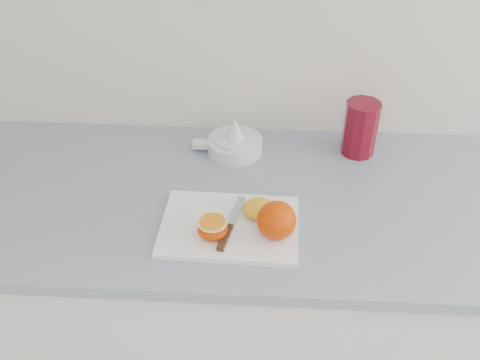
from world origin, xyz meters
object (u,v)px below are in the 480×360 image
at_px(half_orange, 213,228).
at_px(red_tumbler, 360,130).
at_px(cutting_board, 230,226).
at_px(citrus_juicer, 234,142).
at_px(counter, 262,311).

height_order(half_orange, red_tumbler, red_tumbler).
relative_size(cutting_board, half_orange, 4.63).
bearing_deg(red_tumbler, cutting_board, -134.82).
bearing_deg(cutting_board, citrus_juicer, 91.82).
bearing_deg(cutting_board, red_tumbler, 45.18).
xyz_separation_m(half_orange, red_tumbler, (0.36, 0.36, 0.04)).
height_order(cutting_board, citrus_juicer, citrus_juicer).
bearing_deg(cutting_board, half_orange, -131.95).
bearing_deg(half_orange, counter, 54.87).
bearing_deg(counter, half_orange, -125.13).
relative_size(cutting_board, red_tumbler, 2.05).
xyz_separation_m(counter, red_tumbler, (0.24, 0.20, 0.51)).
xyz_separation_m(cutting_board, citrus_juicer, (-0.01, 0.31, 0.02)).
bearing_deg(counter, citrus_juicer, 116.70).
bearing_deg(half_orange, cutting_board, 48.05).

